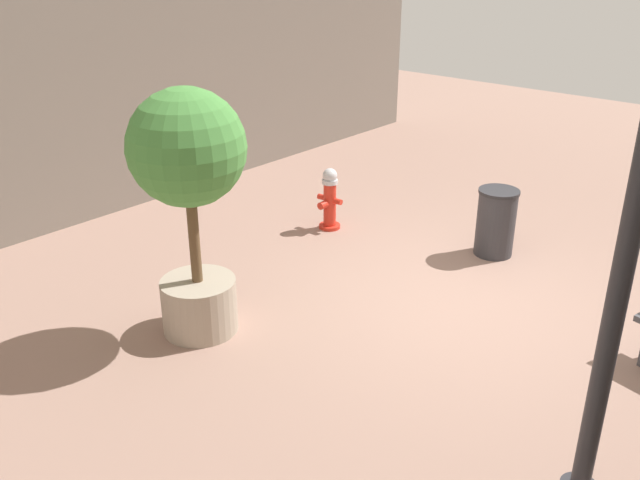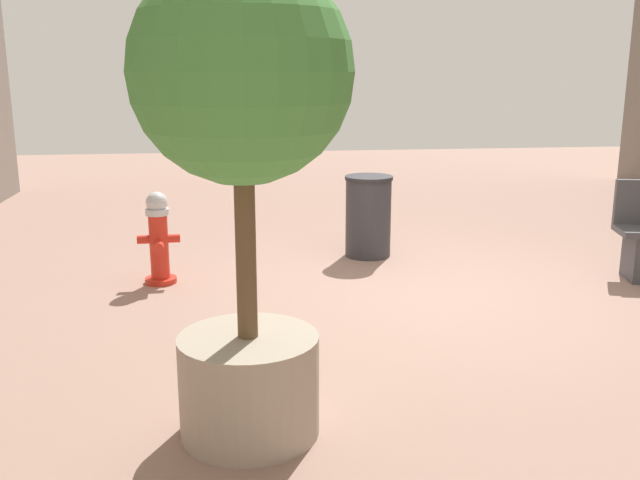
# 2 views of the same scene
# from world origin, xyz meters

# --- Properties ---
(ground_plane) EXTENTS (23.40, 23.40, 0.00)m
(ground_plane) POSITION_xyz_m (0.00, 0.00, 0.00)
(ground_plane) COLOR #9E7A6B
(fire_hydrant) EXTENTS (0.40, 0.37, 0.88)m
(fire_hydrant) POSITION_xyz_m (2.53, -0.69, 0.44)
(fire_hydrant) COLOR red
(fire_hydrant) RESTS_ON ground_plane
(planter_tree) EXTENTS (1.14, 1.14, 2.55)m
(planter_tree) POSITION_xyz_m (1.77, 2.29, 1.66)
(planter_tree) COLOR tan
(planter_tree) RESTS_ON ground_plane
(trash_bin) EXTENTS (0.52, 0.52, 0.88)m
(trash_bin) POSITION_xyz_m (0.36, -1.43, 0.44)
(trash_bin) COLOR #38383D
(trash_bin) RESTS_ON ground_plane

